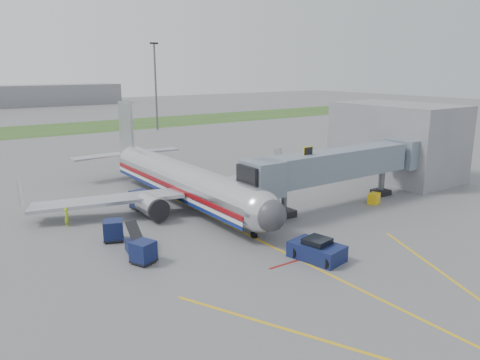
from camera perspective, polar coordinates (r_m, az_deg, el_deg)
ground at (r=40.34m, az=3.40°, el=-7.85°), size 400.00×400.00×0.00m
grass_strip at (r=122.53m, az=-23.77°, el=5.52°), size 300.00×25.00×0.01m
apron_markings at (r=35.31m, az=11.00°, el=-11.32°), size 21.52×50.00×0.01m
airliner at (r=51.81m, az=-7.05°, el=-0.01°), size 32.10×35.67×10.25m
jet_bridge at (r=51.01m, az=11.37°, el=1.71°), size 25.30×4.00×6.90m
terminal at (r=67.06m, az=18.53°, el=4.53°), size 10.00×16.00×10.00m
light_mast_right at (r=115.12m, az=-10.25°, el=11.39°), size 2.00×0.44×20.40m
pushback_tug at (r=37.63m, az=9.35°, el=-8.45°), size 3.33×4.57×1.72m
baggage_cart_a at (r=50.87m, az=-12.03°, el=-2.37°), size 2.09×2.09×1.98m
baggage_cart_b at (r=37.09m, az=-11.70°, el=-8.61°), size 2.12×2.12×1.74m
baggage_cart_c at (r=42.29m, az=-15.19°, el=-5.95°), size 2.19×2.19×1.83m
belt_loader at (r=38.70m, az=-12.27°, el=-8.24°), size 2.04×4.61×2.19m
ground_power_cart at (r=53.92m, az=16.01°, el=-2.18°), size 1.71×1.42×1.17m
ramp_worker at (r=47.39m, az=-20.35°, el=-4.28°), size 0.69×0.77×1.76m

